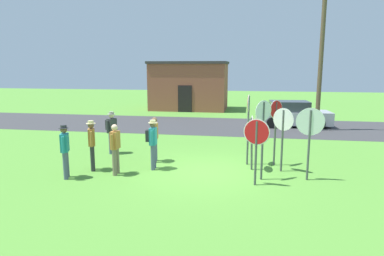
{
  "coord_description": "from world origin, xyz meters",
  "views": [
    {
      "loc": [
        1.52,
        -11.1,
        3.54
      ],
      "look_at": [
        -0.57,
        1.18,
        1.3
      ],
      "focal_mm": 32.03,
      "sensor_mm": 36.0,
      "label": 1
    }
  ],
  "objects_px": {
    "stop_sign_leaning_left": "(310,131)",
    "person_in_teal": "(153,141)",
    "utility_pole": "(321,55)",
    "parked_car_on_street": "(292,115)",
    "stop_sign_tallest": "(283,128)",
    "stop_sign_rear_right": "(256,140)",
    "stop_sign_low_front": "(248,119)",
    "person_in_blue": "(112,129)",
    "person_holding_notes": "(155,137)",
    "stop_sign_rear_left": "(263,128)",
    "stop_sign_leaning_right": "(252,133)",
    "person_on_left": "(92,142)",
    "person_in_dark_shirt": "(115,147)",
    "stop_sign_far_back": "(276,122)",
    "person_near_signs": "(65,148)"
  },
  "relations": [
    {
      "from": "stop_sign_far_back",
      "to": "person_near_signs",
      "type": "bearing_deg",
      "value": -158.46
    },
    {
      "from": "stop_sign_rear_left",
      "to": "person_on_left",
      "type": "bearing_deg",
      "value": 179.74
    },
    {
      "from": "person_near_signs",
      "to": "stop_sign_rear_right",
      "type": "bearing_deg",
      "value": 3.38
    },
    {
      "from": "stop_sign_tallest",
      "to": "person_in_blue",
      "type": "xyz_separation_m",
      "value": [
        -6.68,
        1.37,
        -0.48
      ]
    },
    {
      "from": "parked_car_on_street",
      "to": "person_on_left",
      "type": "xyz_separation_m",
      "value": [
        -7.81,
        -10.41,
        0.3
      ]
    },
    {
      "from": "stop_sign_tallest",
      "to": "stop_sign_leaning_left",
      "type": "height_order",
      "value": "stop_sign_leaning_left"
    },
    {
      "from": "stop_sign_tallest",
      "to": "stop_sign_rear_right",
      "type": "bearing_deg",
      "value": -119.76
    },
    {
      "from": "stop_sign_rear_right",
      "to": "person_in_teal",
      "type": "xyz_separation_m",
      "value": [
        -3.51,
        1.08,
        -0.37
      ]
    },
    {
      "from": "stop_sign_leaning_right",
      "to": "stop_sign_leaning_left",
      "type": "height_order",
      "value": "stop_sign_leaning_left"
    },
    {
      "from": "utility_pole",
      "to": "parked_car_on_street",
      "type": "height_order",
      "value": "utility_pole"
    },
    {
      "from": "stop_sign_leaning_right",
      "to": "stop_sign_leaning_left",
      "type": "distance_m",
      "value": 1.95
    },
    {
      "from": "stop_sign_leaning_left",
      "to": "person_near_signs",
      "type": "bearing_deg",
      "value": -171.62
    },
    {
      "from": "parked_car_on_street",
      "to": "stop_sign_low_front",
      "type": "relative_size",
      "value": 1.72
    },
    {
      "from": "stop_sign_rear_left",
      "to": "stop_sign_leaning_left",
      "type": "xyz_separation_m",
      "value": [
        1.43,
        0.2,
        -0.09
      ]
    },
    {
      "from": "stop_sign_far_back",
      "to": "person_holding_notes",
      "type": "distance_m",
      "value": 4.45
    },
    {
      "from": "person_in_teal",
      "to": "parked_car_on_street",
      "type": "bearing_deg",
      "value": 59.69
    },
    {
      "from": "stop_sign_rear_right",
      "to": "person_on_left",
      "type": "height_order",
      "value": "stop_sign_rear_right"
    },
    {
      "from": "stop_sign_leaning_right",
      "to": "stop_sign_tallest",
      "type": "xyz_separation_m",
      "value": [
        1.02,
        -0.01,
        0.2
      ]
    },
    {
      "from": "person_holding_notes",
      "to": "stop_sign_low_front",
      "type": "bearing_deg",
      "value": 3.2
    },
    {
      "from": "stop_sign_rear_left",
      "to": "person_in_blue",
      "type": "distance_m",
      "value": 6.46
    },
    {
      "from": "stop_sign_leaning_right",
      "to": "person_on_left",
      "type": "bearing_deg",
      "value": -169.65
    },
    {
      "from": "person_in_teal",
      "to": "person_in_dark_shirt",
      "type": "relative_size",
      "value": 1.03
    },
    {
      "from": "stop_sign_rear_left",
      "to": "stop_sign_leaning_left",
      "type": "height_order",
      "value": "stop_sign_rear_left"
    },
    {
      "from": "stop_sign_rear_right",
      "to": "person_on_left",
      "type": "xyz_separation_m",
      "value": [
        -5.51,
        0.59,
        -0.4
      ]
    },
    {
      "from": "person_on_left",
      "to": "stop_sign_far_back",
      "type": "bearing_deg",
      "value": 15.19
    },
    {
      "from": "stop_sign_low_front",
      "to": "person_in_blue",
      "type": "height_order",
      "value": "stop_sign_low_front"
    },
    {
      "from": "person_in_dark_shirt",
      "to": "stop_sign_tallest",
      "type": "bearing_deg",
      "value": 13.28
    },
    {
      "from": "stop_sign_low_front",
      "to": "stop_sign_leaning_left",
      "type": "bearing_deg",
      "value": -37.46
    },
    {
      "from": "stop_sign_rear_left",
      "to": "person_in_dark_shirt",
      "type": "relative_size",
      "value": 1.49
    },
    {
      "from": "stop_sign_tallest",
      "to": "stop_sign_far_back",
      "type": "xyz_separation_m",
      "value": [
        -0.2,
        0.71,
        0.11
      ]
    },
    {
      "from": "person_near_signs",
      "to": "person_in_dark_shirt",
      "type": "height_order",
      "value": "person_near_signs"
    },
    {
      "from": "stop_sign_tallest",
      "to": "stop_sign_leaning_left",
      "type": "relative_size",
      "value": 0.95
    },
    {
      "from": "person_near_signs",
      "to": "stop_sign_leaning_right",
      "type": "bearing_deg",
      "value": 18.26
    },
    {
      "from": "stop_sign_rear_right",
      "to": "stop_sign_leaning_left",
      "type": "bearing_deg",
      "value": 25.18
    },
    {
      "from": "parked_car_on_street",
      "to": "stop_sign_tallest",
      "type": "distance_m",
      "value": 9.57
    },
    {
      "from": "person_on_left",
      "to": "person_in_blue",
      "type": "height_order",
      "value": "same"
    },
    {
      "from": "stop_sign_leaning_right",
      "to": "person_holding_notes",
      "type": "bearing_deg",
      "value": 172.86
    },
    {
      "from": "stop_sign_leaning_left",
      "to": "person_in_teal",
      "type": "height_order",
      "value": "stop_sign_leaning_left"
    },
    {
      "from": "person_in_blue",
      "to": "person_holding_notes",
      "type": "bearing_deg",
      "value": -23.63
    },
    {
      "from": "parked_car_on_street",
      "to": "person_on_left",
      "type": "relative_size",
      "value": 2.54
    },
    {
      "from": "person_holding_notes",
      "to": "person_in_blue",
      "type": "relative_size",
      "value": 0.97
    },
    {
      "from": "stop_sign_tallest",
      "to": "person_in_teal",
      "type": "distance_m",
      "value": 4.46
    },
    {
      "from": "stop_sign_rear_right",
      "to": "stop_sign_leaning_left",
      "type": "height_order",
      "value": "stop_sign_leaning_left"
    },
    {
      "from": "stop_sign_far_back",
      "to": "person_on_left",
      "type": "relative_size",
      "value": 1.37
    },
    {
      "from": "parked_car_on_street",
      "to": "person_near_signs",
      "type": "distance_m",
      "value": 14.05
    },
    {
      "from": "stop_sign_far_back",
      "to": "person_holding_notes",
      "type": "relative_size",
      "value": 1.41
    },
    {
      "from": "stop_sign_rear_left",
      "to": "person_in_dark_shirt",
      "type": "bearing_deg",
      "value": -176.63
    },
    {
      "from": "utility_pole",
      "to": "stop_sign_low_front",
      "type": "bearing_deg",
      "value": -116.47
    },
    {
      "from": "utility_pole",
      "to": "stop_sign_rear_left",
      "type": "xyz_separation_m",
      "value": [
        -3.33,
        -9.26,
        -2.49
      ]
    },
    {
      "from": "stop_sign_rear_right",
      "to": "person_holding_notes",
      "type": "height_order",
      "value": "stop_sign_rear_right"
    }
  ]
}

